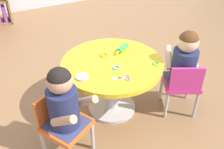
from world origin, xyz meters
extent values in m
plane|color=olive|center=(0.00, 0.00, 0.00)|extent=(10.00, 10.00, 0.00)
cylinder|color=silver|center=(0.00, 0.00, 0.01)|extent=(0.44, 0.44, 0.03)
cylinder|color=silver|center=(0.00, 0.00, 0.24)|extent=(0.12, 0.12, 0.47)
cylinder|color=yellow|center=(0.00, 0.00, 0.49)|extent=(0.85, 0.85, 0.04)
cylinder|color=#B7B7BC|center=(-0.35, -0.35, 0.14)|extent=(0.03, 0.03, 0.28)
cylinder|color=#B7B7BC|center=(-0.70, -0.26, 0.14)|extent=(0.03, 0.03, 0.28)
cylinder|color=#B7B7BC|center=(-0.48, -0.13, 0.14)|extent=(0.03, 0.03, 0.28)
cube|color=orange|center=(-0.53, -0.30, 0.30)|extent=(0.41, 0.41, 0.04)
cube|color=orange|center=(-0.59, -0.19, 0.43)|extent=(0.25, 0.16, 0.22)
cube|color=#3F4772|center=(-0.53, -0.30, 0.30)|extent=(0.37, 0.37, 0.04)
cylinder|color=navy|center=(-0.53, -0.30, 0.47)|extent=(0.21, 0.21, 0.30)
sphere|color=tan|center=(-0.53, -0.30, 0.70)|extent=(0.17, 0.17, 0.17)
sphere|color=black|center=(-0.53, -0.30, 0.71)|extent=(0.16, 0.16, 0.16)
cylinder|color=tan|center=(-0.57, -0.45, 0.49)|extent=(0.15, 0.21, 0.17)
cylinder|color=tan|center=(-0.38, -0.34, 0.49)|extent=(0.15, 0.21, 0.17)
cylinder|color=#B7B7BC|center=(0.72, -0.21, 0.14)|extent=(0.03, 0.03, 0.28)
cylinder|color=#B7B7BC|center=(0.49, -0.10, 0.14)|extent=(0.03, 0.03, 0.28)
cylinder|color=#B7B7BC|center=(0.60, -0.44, 0.14)|extent=(0.03, 0.03, 0.28)
cylinder|color=#B7B7BC|center=(0.37, -0.33, 0.14)|extent=(0.03, 0.03, 0.28)
cube|color=#CC338C|center=(0.54, -0.27, 0.30)|extent=(0.40, 0.40, 0.04)
cube|color=#CC338C|center=(0.48, -0.39, 0.43)|extent=(0.25, 0.14, 0.22)
cube|color=#3F4772|center=(0.54, -0.27, 0.30)|extent=(0.36, 0.37, 0.04)
cylinder|color=navy|center=(0.54, -0.27, 0.47)|extent=(0.21, 0.21, 0.30)
sphere|color=beige|center=(0.54, -0.27, 0.70)|extent=(0.17, 0.17, 0.17)
sphere|color=#593319|center=(0.54, -0.27, 0.71)|extent=(0.16, 0.16, 0.16)
cylinder|color=beige|center=(0.69, -0.23, 0.49)|extent=(0.14, 0.22, 0.17)
cylinder|color=beige|center=(0.49, -0.13, 0.49)|extent=(0.14, 0.22, 0.17)
cube|color=olive|center=(-0.51, 2.55, 0.35)|extent=(0.03, 0.28, 0.70)
cube|color=purple|center=(-0.59, 2.55, 0.15)|extent=(0.05, 0.20, 0.25)
cylinder|color=green|center=(0.17, 0.13, 0.54)|extent=(0.15, 0.12, 0.05)
cylinder|color=yellow|center=(0.25, 0.17, 0.54)|extent=(0.05, 0.04, 0.02)
cylinder|color=yellow|center=(0.09, 0.08, 0.54)|extent=(0.05, 0.04, 0.02)
cube|color=silver|center=(-0.06, -0.24, 0.52)|extent=(0.11, 0.03, 0.01)
cube|color=silver|center=(-0.06, -0.24, 0.52)|extent=(0.10, 0.07, 0.01)
torus|color=#D83F99|center=(0.01, -0.24, 0.52)|extent=(0.05, 0.05, 0.01)
torus|color=#D83F99|center=(-0.01, -0.27, 0.52)|extent=(0.05, 0.05, 0.01)
cylinder|color=#CC99E5|center=(-0.31, -0.10, 0.52)|extent=(0.10, 0.10, 0.01)
torus|color=#3F99D8|center=(-0.02, -0.10, 0.52)|extent=(0.06, 0.06, 0.01)
torus|color=#4CB259|center=(0.31, -0.19, 0.52)|extent=(0.06, 0.06, 0.01)
torus|color=orange|center=(-0.02, 0.12, 0.52)|extent=(0.07, 0.07, 0.01)
camera|label=1|loc=(-0.81, -1.59, 1.64)|focal=40.58mm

